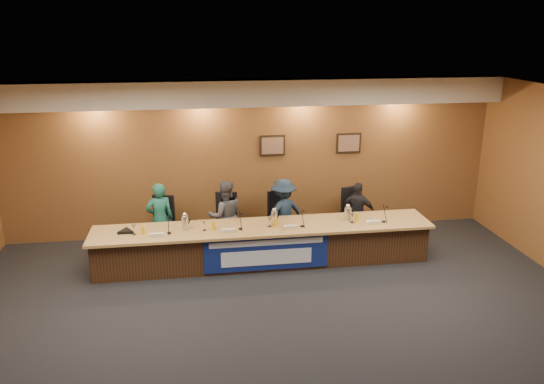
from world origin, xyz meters
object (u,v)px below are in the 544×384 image
at_px(office_chair_b, 225,225).
at_px(carafe_left, 185,223).
at_px(panelist_b, 225,216).
at_px(panelist_d, 357,213).
at_px(office_chair_d, 356,218).
at_px(speakerphone, 126,231).
at_px(banner, 267,253).
at_px(panelist_c, 283,213).
at_px(office_chair_c, 282,222).
at_px(carafe_mid, 274,218).
at_px(panelist_a, 160,219).
at_px(dais_body, 263,245).
at_px(office_chair_a, 161,228).
at_px(carafe_right, 348,214).

xyz_separation_m(office_chair_b, carafe_left, (-0.75, -0.84, 0.40)).
bearing_deg(panelist_b, panelist_d, 175.18).
height_order(office_chair_d, speakerphone, speakerphone).
bearing_deg(panelist_d, banner, 53.79).
height_order(panelist_b, panelist_c, panelist_b).
bearing_deg(office_chair_c, panelist_d, -21.87).
distance_m(carafe_mid, speakerphone, 2.61).
bearing_deg(carafe_left, office_chair_c, 24.23).
bearing_deg(speakerphone, banner, -9.46).
relative_size(office_chair_b, carafe_mid, 1.82).
height_order(panelist_a, office_chair_d, panelist_a).
xyz_separation_m(office_chair_b, office_chair_c, (1.12, 0.00, 0.00)).
distance_m(panelist_d, office_chair_b, 2.63).
xyz_separation_m(dais_body, carafe_left, (-1.39, -0.04, 0.53)).
height_order(panelist_d, office_chair_b, panelist_d).
xyz_separation_m(panelist_d, office_chair_a, (-3.86, 0.10, -0.14)).
bearing_deg(panelist_b, office_chair_b, -94.82).
bearing_deg(dais_body, office_chair_a, 156.67).
height_order(office_chair_a, carafe_right, carafe_right).
height_order(banner, carafe_right, carafe_right).
bearing_deg(office_chair_b, panelist_b, -78.20).
height_order(panelist_d, office_chair_d, panelist_d).
xyz_separation_m(panelist_b, carafe_mid, (0.84, -0.72, 0.18)).
xyz_separation_m(carafe_mid, carafe_right, (1.37, 0.02, -0.01)).
xyz_separation_m(panelist_a, office_chair_d, (3.86, 0.10, -0.22)).
bearing_deg(dais_body, banner, -90.00).
xyz_separation_m(dais_body, office_chair_b, (-0.64, 0.81, 0.13)).
xyz_separation_m(panelist_b, office_chair_c, (1.12, 0.10, -0.22)).
relative_size(panelist_b, panelist_c, 1.01).
xyz_separation_m(office_chair_a, carafe_mid, (2.07, -0.82, 0.40)).
height_order(dais_body, panelist_c, panelist_c).
bearing_deg(panelist_a, banner, 137.75).
xyz_separation_m(carafe_mid, speakerphone, (-2.61, 0.00, -0.11)).
bearing_deg(panelist_b, banner, 114.89).
height_order(office_chair_b, speakerphone, speakerphone).
relative_size(office_chair_a, office_chair_b, 1.00).
bearing_deg(carafe_mid, panelist_b, 139.13).
height_order(panelist_d, carafe_mid, panelist_d).
height_order(carafe_mid, carafe_right, carafe_mid).
height_order(panelist_a, panelist_d, panelist_a).
bearing_deg(panelist_d, office_chair_a, 22.82).
bearing_deg(carafe_right, panelist_a, 168.51).
height_order(office_chair_c, carafe_right, carafe_right).
height_order(office_chair_a, carafe_mid, carafe_mid).
height_order(panelist_d, speakerphone, panelist_d).
xyz_separation_m(panelist_b, carafe_right, (2.21, -0.70, 0.17)).
distance_m(panelist_d, carafe_mid, 1.95).
xyz_separation_m(panelist_a, office_chair_a, (0.00, 0.10, -0.22)).
distance_m(office_chair_c, speakerphone, 3.03).
relative_size(panelist_d, carafe_mid, 4.72).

